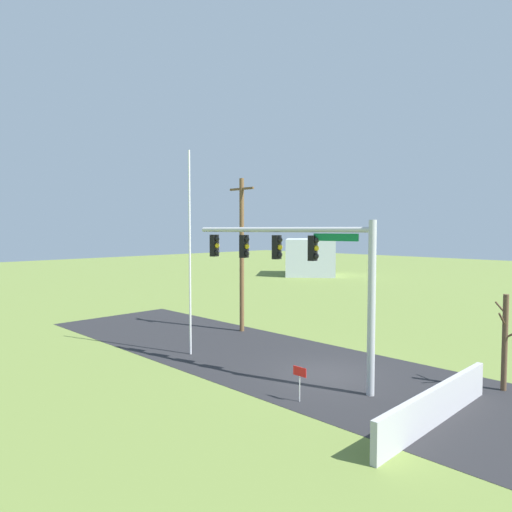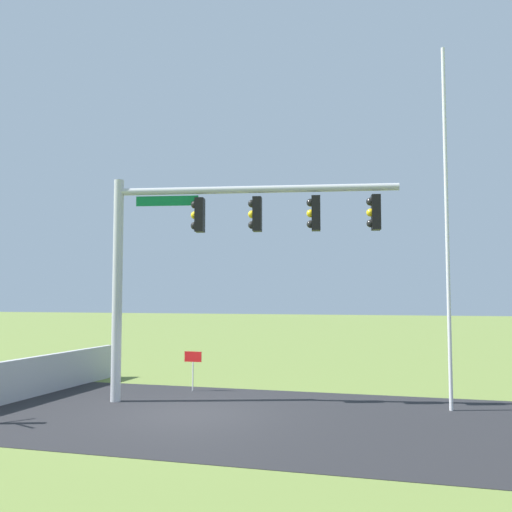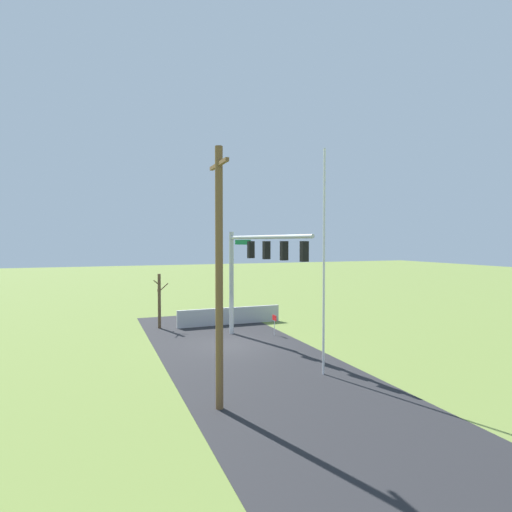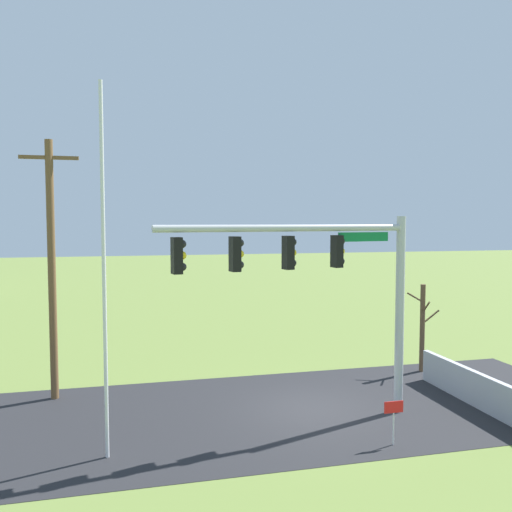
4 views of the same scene
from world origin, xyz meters
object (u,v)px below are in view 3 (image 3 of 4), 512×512
signal_mast (254,261)px  flagpole (324,262)px  utility_pole (219,274)px  bare_tree (159,300)px  open_sign (274,320)px

signal_mast → flagpole: (-6.31, -0.75, 0.21)m
flagpole → signal_mast: bearing=6.8°
signal_mast → utility_pole: utility_pole is taller
flagpole → bare_tree: (12.16, 5.12, -2.95)m
utility_pole → flagpole: bearing=-69.5°
open_sign → bare_tree: bearing=53.4°
utility_pole → open_sign: 11.93m
bare_tree → open_sign: (-4.60, -6.18, -0.94)m
flagpole → bare_tree: flagpole is taller
signal_mast → utility_pole: 9.34m
signal_mast → open_sign: size_ratio=6.48×
utility_pole → open_sign: bearing=-33.2°
flagpole → bare_tree: size_ratio=2.69×
signal_mast → open_sign: (1.26, -1.81, -3.69)m
bare_tree → open_sign: bearing=-126.6°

